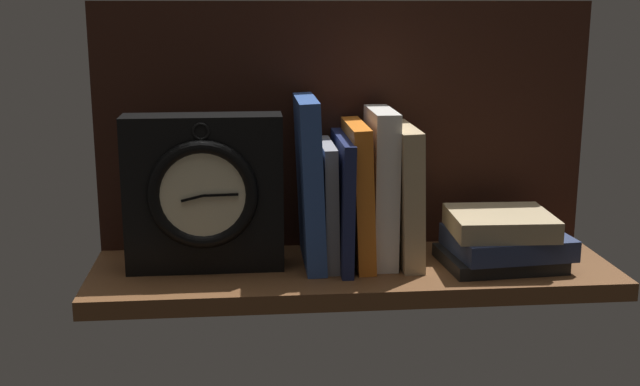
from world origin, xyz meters
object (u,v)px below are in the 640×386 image
book_navy_bierce (342,200)px  book_stack_side (503,239)px  book_tan_shortstories (404,194)px  framed_clock (204,193)px  book_gray_chess (328,203)px  book_blue_modern (310,182)px  book_white_catcher (381,187)px  book_orange_pandolfini (358,193)px

book_navy_bierce → book_stack_side: book_navy_bierce is taller
book_tan_shortstories → framed_clock: bearing=-177.0°
book_gray_chess → framed_clock: (-17.25, -1.50, 2.23)cm
book_tan_shortstories → framed_clock: size_ratio=0.90×
book_tan_shortstories → framed_clock: framed_clock is taller
book_gray_chess → book_navy_bierce: (2.01, 0.00, 0.41)cm
book_blue_modern → book_white_catcher: 10.17cm
book_gray_chess → book_navy_bierce: book_navy_bierce is taller
book_orange_pandolfini → book_blue_modern: bearing=180.0°
book_gray_chess → book_orange_pandolfini: bearing=0.0°
book_tan_shortstories → framed_clock: (-28.24, -1.50, 1.15)cm
book_white_catcher → book_stack_side: size_ratio=1.22×
book_blue_modern → book_orange_pandolfini: size_ratio=1.18×
book_navy_bierce → book_tan_shortstories: 9.01cm
book_blue_modern → book_white_catcher: (10.13, 0.00, -0.88)cm
book_orange_pandolfini → book_tan_shortstories: bearing=0.0°
book_blue_modern → book_navy_bierce: 5.34cm
book_gray_chess → book_orange_pandolfini: (4.35, 0.00, 1.34)cm
book_blue_modern → book_gray_chess: 4.07cm
book_white_catcher → framed_clock: (-24.81, -1.50, -0.05)cm
book_stack_side → book_blue_modern: bearing=172.4°
framed_clock → book_stack_side: bearing=-2.9°
book_gray_chess → book_white_catcher: 7.89cm
book_gray_chess → book_orange_pandolfini: size_ratio=0.87×
book_orange_pandolfini → book_white_catcher: 3.34cm
book_stack_side → book_white_catcher: bearing=168.0°
book_tan_shortstories → book_stack_side: bearing=-14.9°
book_navy_bierce → framed_clock: framed_clock is taller
book_tan_shortstories → book_stack_side: (13.54, -3.59, -6.04)cm
book_gray_chess → book_tan_shortstories: 11.05cm
book_gray_chess → book_stack_side: bearing=-8.3°
book_white_catcher → book_stack_side: bearing=-12.0°
book_orange_pandolfini → book_gray_chess: bearing=180.0°
book_navy_bierce → book_white_catcher: size_ratio=0.83×
book_gray_chess → book_stack_side: size_ratio=0.97×
book_orange_pandolfini → framed_clock: framed_clock is taller
book_white_catcher → book_tan_shortstories: size_ratio=1.12×
book_orange_pandolfini → book_stack_side: 21.46cm
book_blue_modern → book_stack_side: book_blue_modern is taller
book_navy_bierce → book_tan_shortstories: size_ratio=0.93×
book_navy_bierce → book_tan_shortstories: (8.99, 0.00, 0.67)cm
book_orange_pandolfini → framed_clock: 21.67cm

